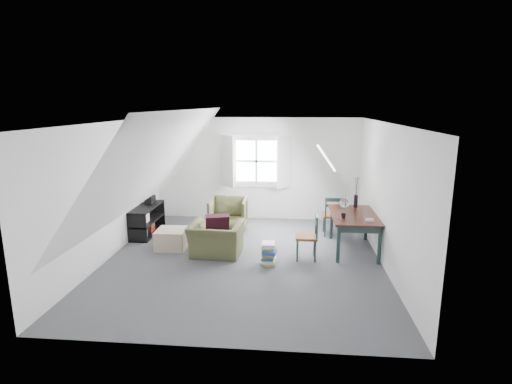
# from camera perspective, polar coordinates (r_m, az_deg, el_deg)

# --- Properties ---
(floor) EXTENTS (5.50, 5.50, 0.00)m
(floor) POSITION_cam_1_polar(r_m,az_deg,el_deg) (7.50, -1.78, -9.59)
(floor) COLOR #4C4D51
(floor) RESTS_ON ground
(ceiling) EXTENTS (5.50, 5.50, 0.00)m
(ceiling) POSITION_cam_1_polar(r_m,az_deg,el_deg) (6.95, -1.92, 9.87)
(ceiling) COLOR white
(ceiling) RESTS_ON wall_back
(wall_back) EXTENTS (5.00, 0.00, 5.00)m
(wall_back) POSITION_cam_1_polar(r_m,az_deg,el_deg) (9.81, 0.08, 3.30)
(wall_back) COLOR white
(wall_back) RESTS_ON ground
(wall_front) EXTENTS (5.00, 0.00, 5.00)m
(wall_front) POSITION_cam_1_polar(r_m,az_deg,el_deg) (4.51, -6.08, -7.93)
(wall_front) COLOR white
(wall_front) RESTS_ON ground
(wall_left) EXTENTS (0.00, 5.50, 5.50)m
(wall_left) POSITION_cam_1_polar(r_m,az_deg,el_deg) (7.82, -20.35, 0.14)
(wall_left) COLOR white
(wall_left) RESTS_ON ground
(wall_right) EXTENTS (0.00, 5.50, 5.50)m
(wall_right) POSITION_cam_1_polar(r_m,az_deg,el_deg) (7.26, 18.14, -0.60)
(wall_right) COLOR white
(wall_right) RESTS_ON ground
(slope_left) EXTENTS (3.19, 5.50, 4.48)m
(slope_left) POSITION_cam_1_polar(r_m,az_deg,el_deg) (7.37, -13.96, 3.99)
(slope_left) COLOR white
(slope_left) RESTS_ON wall_left
(slope_right) EXTENTS (3.19, 5.50, 4.48)m
(slope_right) POSITION_cam_1_polar(r_m,az_deg,el_deg) (7.01, 10.83, 3.72)
(slope_right) COLOR white
(slope_right) RESTS_ON wall_right
(dormer_window) EXTENTS (1.71, 0.35, 1.30)m
(dormer_window) POSITION_cam_1_polar(r_m,az_deg,el_deg) (9.70, 0.04, 4.40)
(dormer_window) COLOR white
(dormer_window) RESTS_ON wall_back
(skylight) EXTENTS (0.35, 0.75, 0.47)m
(skylight) POSITION_cam_1_polar(r_m,az_deg,el_deg) (8.29, 9.96, 4.88)
(skylight) COLOR white
(skylight) RESTS_ON slope_right
(armchair_near) EXTENTS (1.01, 0.90, 0.62)m
(armchair_near) POSITION_cam_1_polar(r_m,az_deg,el_deg) (7.75, -5.66, -8.90)
(armchair_near) COLOR #474B2B
(armchair_near) RESTS_ON floor
(armchair_far) EXTENTS (0.83, 0.85, 0.76)m
(armchair_far) POSITION_cam_1_polar(r_m,az_deg,el_deg) (9.12, -3.96, -5.52)
(armchair_far) COLOR #474B2B
(armchair_far) RESTS_ON floor
(throw_pillow) EXTENTS (0.50, 0.37, 0.46)m
(throw_pillow) POSITION_cam_1_polar(r_m,az_deg,el_deg) (7.71, -5.54, -4.77)
(throw_pillow) COLOR #320D1D
(throw_pillow) RESTS_ON armchair_near
(ottoman) EXTENTS (0.59, 0.59, 0.39)m
(ottoman) POSITION_cam_1_polar(r_m,az_deg,el_deg) (8.16, -11.93, -6.56)
(ottoman) COLOR tan
(ottoman) RESTS_ON floor
(dining_table) EXTENTS (0.88, 1.47, 0.73)m
(dining_table) POSITION_cam_1_polar(r_m,az_deg,el_deg) (7.96, 13.86, -3.77)
(dining_table) COLOR black
(dining_table) RESTS_ON floor
(demijohn) EXTENTS (0.19, 0.19, 0.27)m
(demijohn) POSITION_cam_1_polar(r_m,az_deg,el_deg) (8.32, 12.45, -1.51)
(demijohn) COLOR silver
(demijohn) RESTS_ON dining_table
(vase_twigs) EXTENTS (0.08, 0.09, 0.64)m
(vase_twigs) POSITION_cam_1_polar(r_m,az_deg,el_deg) (8.44, 14.06, -1.18)
(vase_twigs) COLOR black
(vase_twigs) RESTS_ON dining_table
(cup) EXTENTS (0.12, 0.12, 0.09)m
(cup) POSITION_cam_1_polar(r_m,az_deg,el_deg) (7.61, 12.36, -3.68)
(cup) COLOR black
(cup) RESTS_ON dining_table
(paper_box) EXTENTS (0.15, 0.12, 0.04)m
(paper_box) POSITION_cam_1_polar(r_m,az_deg,el_deg) (7.54, 15.91, -3.87)
(paper_box) COLOR white
(paper_box) RESTS_ON dining_table
(dining_chair_far) EXTENTS (0.41, 0.41, 0.87)m
(dining_chair_far) POSITION_cam_1_polar(r_m,az_deg,el_deg) (8.83, 10.88, -3.25)
(dining_chair_far) COLOR brown
(dining_chair_far) RESTS_ON floor
(dining_chair_near) EXTENTS (0.40, 0.40, 0.84)m
(dining_chair_near) POSITION_cam_1_polar(r_m,az_deg,el_deg) (7.44, 7.47, -6.26)
(dining_chair_near) COLOR brown
(dining_chair_near) RESTS_ON floor
(media_shelf) EXTENTS (0.41, 1.22, 0.63)m
(media_shelf) POSITION_cam_1_polar(r_m,az_deg,el_deg) (9.10, -15.37, -4.13)
(media_shelf) COLOR black
(media_shelf) RESTS_ON floor
(electronics_box) EXTENTS (0.19, 0.25, 0.19)m
(electronics_box) POSITION_cam_1_polar(r_m,az_deg,el_deg) (9.26, -14.90, -1.10)
(electronics_box) COLOR black
(electronics_box) RESTS_ON media_shelf
(magazine_stack) EXTENTS (0.30, 0.35, 0.40)m
(magazine_stack) POSITION_cam_1_polar(r_m,az_deg,el_deg) (7.22, 1.82, -8.80)
(magazine_stack) COLOR #B29933
(magazine_stack) RESTS_ON floor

